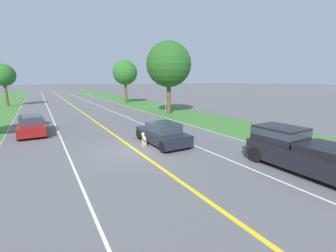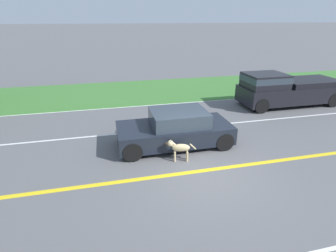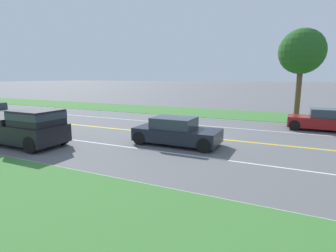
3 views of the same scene
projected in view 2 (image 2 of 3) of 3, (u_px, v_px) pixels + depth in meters
name	position (u px, v px, depth m)	size (l,w,h in m)	color
ground_plane	(202.00, 171.00, 8.32)	(400.00, 400.00, 0.00)	#5B5B5E
centre_divider_line	(202.00, 171.00, 8.32)	(0.18, 160.00, 0.01)	yellow
lane_edge_line_right	(158.00, 104.00, 14.60)	(0.14, 160.00, 0.01)	white
lane_dash_same_dir	(174.00, 129.00, 11.46)	(0.10, 160.00, 0.01)	white
grass_verge_right	(149.00, 91.00, 17.29)	(6.00, 160.00, 0.03)	#3D7533
ego_car	(175.00, 129.00, 9.79)	(1.90, 4.21, 1.36)	black
dog	(179.00, 148.00, 8.74)	(0.36, 1.04, 0.77)	#D1B784
pickup_truck	(285.00, 89.00, 14.17)	(2.00, 5.42, 1.80)	black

